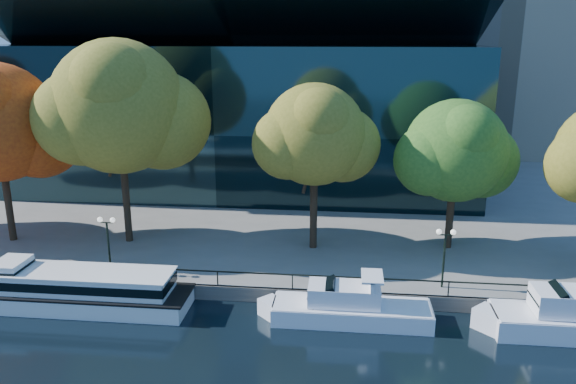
# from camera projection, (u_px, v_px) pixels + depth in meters

# --- Properties ---
(ground) EXTENTS (160.00, 160.00, 0.00)m
(ground) POSITION_uv_depth(u_px,v_px,m) (206.00, 322.00, 34.54)
(ground) COLOR black
(ground) RESTS_ON ground
(promenade) EXTENTS (90.00, 67.08, 1.00)m
(promenade) POSITION_uv_depth(u_px,v_px,m) (279.00, 173.00, 69.19)
(promenade) COLOR slate
(promenade) RESTS_ON ground
(railing) EXTENTS (88.20, 0.08, 0.99)m
(railing) POSITION_uv_depth(u_px,v_px,m) (217.00, 272.00, 37.11)
(railing) COLOR black
(railing) RESTS_ON promenade
(convention_building) EXTENTS (50.00, 24.57, 21.43)m
(convention_building) POSITION_uv_depth(u_px,v_px,m) (238.00, 113.00, 63.03)
(convention_building) COLOR black
(convention_building) RESTS_ON ground
(tour_boat) EXTENTS (16.03, 3.58, 3.04)m
(tour_boat) POSITION_uv_depth(u_px,v_px,m) (72.00, 288.00, 36.18)
(tour_boat) COLOR white
(tour_boat) RESTS_ON ground
(cruiser_near) EXTENTS (10.77, 2.77, 3.12)m
(cruiser_near) POSITION_uv_depth(u_px,v_px,m) (345.00, 306.00, 34.46)
(cruiser_near) COLOR white
(cruiser_near) RESTS_ON ground
(cruiser_far) EXTENTS (10.95, 3.04, 3.58)m
(cruiser_far) POSITION_uv_depth(u_px,v_px,m) (570.00, 317.00, 32.84)
(cruiser_far) COLOR white
(cruiser_far) RESTS_ON ground
(tree_2) EXTENTS (12.73, 10.44, 15.88)m
(tree_2) POSITION_uv_depth(u_px,v_px,m) (121.00, 110.00, 42.34)
(tree_2) COLOR black
(tree_2) RESTS_ON promenade
(tree_3) EXTENTS (9.52, 7.81, 12.72)m
(tree_3) POSITION_uv_depth(u_px,v_px,m) (317.00, 137.00, 41.47)
(tree_3) COLOR black
(tree_3) RESTS_ON promenade
(tree_4) EXTENTS (9.63, 7.90, 11.54)m
(tree_4) POSITION_uv_depth(u_px,v_px,m) (457.00, 153.00, 41.84)
(tree_4) COLOR black
(tree_4) RESTS_ON promenade
(lamp_1) EXTENTS (1.26, 0.36, 4.03)m
(lamp_1) POSITION_uv_depth(u_px,v_px,m) (107.00, 232.00, 38.57)
(lamp_1) COLOR black
(lamp_1) RESTS_ON promenade
(lamp_2) EXTENTS (1.26, 0.36, 4.03)m
(lamp_2) POSITION_uv_depth(u_px,v_px,m) (445.00, 245.00, 36.23)
(lamp_2) COLOR black
(lamp_2) RESTS_ON promenade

